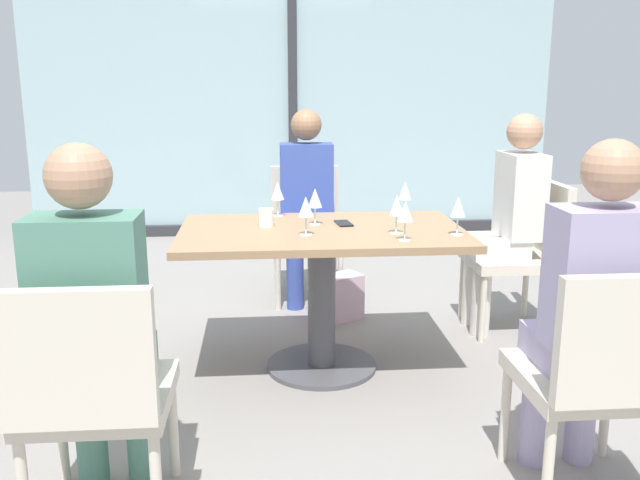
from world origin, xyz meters
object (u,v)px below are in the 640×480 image
Objects in this scene: wine_glass_2 at (278,192)px; wine_glass_5 at (306,208)px; wine_glass_0 at (397,206)px; wine_glass_3 at (458,208)px; chair_near_window at (306,224)px; chair_far_right at (525,247)px; cell_phone_on_table at (344,223)px; wine_glass_1 at (315,199)px; dining_table_main at (322,264)px; wine_glass_6 at (405,212)px; chair_front_right at (601,371)px; person_near_window at (307,197)px; coffee_cup at (266,218)px; person_front_right at (591,302)px; handbag_0 at (337,298)px; person_far_right at (509,213)px; wine_glass_4 at (405,191)px; person_front_left at (95,316)px; chair_front_left at (91,389)px.

wine_glass_2 is 1.00× the size of wine_glass_5.
wine_glass_0 is 1.00× the size of wine_glass_3.
chair_near_window is at bearing 86.39° from wine_glass_5.
cell_phone_on_table is (-1.11, -0.38, 0.24)m from chair_far_right.
wine_glass_1 is 1.28× the size of cell_phone_on_table.
dining_table_main is 7.49× the size of wine_glass_6.
dining_table_main is 7.49× the size of wine_glass_5.
wine_glass_3 is at bearing -11.37° from wine_glass_0.
wine_glass_3 is (-0.21, 1.03, 0.37)m from chair_front_right.
cell_phone_on_table is at bearing 118.09° from chair_front_right.
cell_phone_on_table is (0.12, -1.01, 0.03)m from person_near_window.
wine_glass_2 is 1.00× the size of wine_glass_6.
coffee_cup is at bearing -103.61° from wine_glass_2.
person_front_right is 6.81× the size of wine_glass_1.
chair_near_window is at bearing 88.72° from wine_glass_1.
person_near_window is at bearing 90.00° from dining_table_main.
wine_glass_2 is 2.06× the size of coffee_cup.
wine_glass_6 is 1.28× the size of cell_phone_on_table.
handbag_0 is at bearing 102.24° from wine_glass_0.
wine_glass_2 is 0.89m from handbag_0.
chair_front_right is 1.72m from coffee_cup.
dining_table_main is at bearing 57.83° from wine_glass_5.
wine_glass_0 and wine_glass_3 have the same top height.
person_front_right is at bearing -77.32° from wine_glass_3.
person_far_right is (1.12, 0.48, 0.15)m from dining_table_main.
cell_phone_on_table is at bearing -35.93° from wine_glass_2.
wine_glass_4 is at bearing -82.12° from handbag_0.
coffee_cup is (-1.39, -0.41, 0.08)m from person_far_right.
person_front_left is (-1.95, -1.60, 0.00)m from person_far_right.
person_near_window is 6.81× the size of wine_glass_5.
chair_near_window is 1.00× the size of chair_front_right.
person_near_window reaches higher than wine_glass_2.
person_front_right reaches higher than chair_near_window.
chair_near_window is 4.70× the size of wine_glass_3.
person_front_left reaches higher than chair_front_left.
wine_glass_0 and wine_glass_6 have the same top height.
dining_table_main is 0.48m from wine_glass_0.
person_near_window is at bearing 86.07° from wine_glass_5.
wine_glass_0 reaches higher than handbag_0.
wine_glass_0 is (-0.89, -0.62, 0.37)m from chair_far_right.
wine_glass_1 is at bearing -162.97° from chair_far_right.
person_front_left reaches higher than chair_near_window.
person_near_window is 2.38m from person_front_left.
chair_near_window is at bearing 113.65° from wine_glass_3.
chair_front_right is (0.83, -2.45, 0.00)m from chair_near_window.
person_front_left is at bearing -146.90° from handbag_0.
wine_glass_2 reaches higher than coffee_cup.
wine_glass_4 is (1.30, 1.51, 0.37)m from chair_front_left.
chair_near_window is at bearing 76.84° from wine_glass_2.
chair_front_right is (0.83, -1.22, -0.05)m from dining_table_main.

